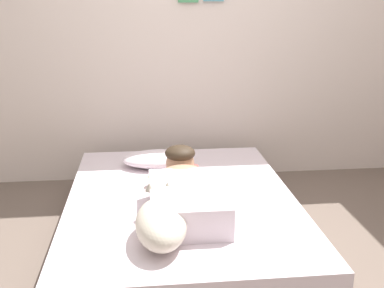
{
  "coord_description": "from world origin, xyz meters",
  "views": [
    {
      "loc": [
        -0.48,
        -2.51,
        1.48
      ],
      "look_at": [
        -0.16,
        0.52,
        0.55
      ],
      "focal_mm": 44.05,
      "sensor_mm": 36.0,
      "label": 1
    }
  ],
  "objects": [
    {
      "name": "cell_phone",
      "position": [
        -0.27,
        -0.16,
        0.31
      ],
      "size": [
        0.07,
        0.14,
        0.01
      ],
      "primitive_type": "cube",
      "color": "black",
      "rests_on": "bed"
    },
    {
      "name": "ground_plane",
      "position": [
        0.0,
        0.0,
        0.0
      ],
      "size": [
        12.43,
        12.43,
        0.0
      ],
      "primitive_type": "plane",
      "color": "#66564C"
    },
    {
      "name": "dog",
      "position": [
        -0.4,
        -0.32,
        0.4
      ],
      "size": [
        0.26,
        0.57,
        0.21
      ],
      "color": "beige",
      "rests_on": "bed"
    },
    {
      "name": "person_lying",
      "position": [
        -0.25,
        0.06,
        0.41
      ],
      "size": [
        0.43,
        0.92,
        0.27
      ],
      "color": "silver",
      "rests_on": "bed"
    },
    {
      "name": "pillow",
      "position": [
        -0.38,
        0.8,
        0.36
      ],
      "size": [
        0.52,
        0.32,
        0.11
      ],
      "primitive_type": "ellipsoid",
      "color": "silver",
      "rests_on": "bed"
    },
    {
      "name": "back_wall",
      "position": [
        -0.0,
        1.42,
        1.25
      ],
      "size": [
        4.22,
        0.12,
        2.5
      ],
      "color": "silver",
      "rests_on": "ground"
    },
    {
      "name": "coffee_cup",
      "position": [
        -0.15,
        0.57,
        0.34
      ],
      "size": [
        0.12,
        0.09,
        0.07
      ],
      "color": "#D84C47",
      "rests_on": "bed"
    },
    {
      "name": "bed",
      "position": [
        -0.26,
        0.22,
        0.15
      ],
      "size": [
        1.46,
        1.97,
        0.3
      ],
      "color": "#4C4742",
      "rests_on": "ground"
    }
  ]
}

